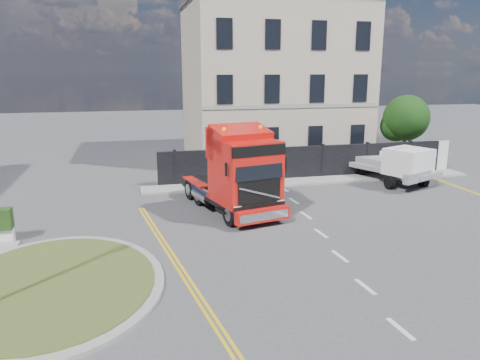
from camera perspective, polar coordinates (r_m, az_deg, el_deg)
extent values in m
plane|color=#424244|center=(18.92, 1.04, -6.84)|extent=(120.00, 120.00, 0.00)
cylinder|color=gray|center=(15.79, -21.90, -11.87)|extent=(6.80, 6.80, 0.12)
cylinder|color=#3E4F1F|center=(15.76, -21.93, -11.61)|extent=(6.20, 6.20, 0.05)
cube|color=black|center=(28.73, 8.16, 2.14)|extent=(18.00, 0.25, 2.00)
cube|color=silver|center=(32.80, 22.13, 2.68)|extent=(2.60, 0.12, 2.00)
cube|color=#B9AD93|center=(35.28, 3.86, 11.68)|extent=(12.00, 10.00, 11.00)
cube|color=#454549|center=(35.58, 4.02, 20.97)|extent=(12.30, 10.30, 0.50)
cylinder|color=#382619|center=(35.21, 19.35, 3.91)|extent=(0.24, 0.24, 2.40)
sphere|color=black|center=(34.96, 19.61, 7.15)|extent=(3.20, 3.20, 3.20)
sphere|color=black|center=(35.09, 18.49, 6.26)|extent=(2.20, 2.20, 2.20)
cube|color=gray|center=(28.12, 8.77, -0.09)|extent=(20.00, 1.60, 0.12)
cube|color=black|center=(22.51, -1.44, -1.51)|extent=(3.84, 6.70, 0.45)
cube|color=red|center=(20.66, 0.62, 1.12)|extent=(3.03, 3.11, 2.80)
cube|color=red|center=(21.37, -0.67, 4.67)|extent=(2.64, 1.45, 1.40)
cube|color=black|center=(19.47, 2.36, 1.56)|extent=(2.15, 0.57, 1.05)
cube|color=red|center=(19.71, 2.76, -4.31)|extent=(2.51, 0.92, 0.55)
cylinder|color=black|center=(19.92, -1.09, -4.20)|extent=(0.55, 1.09, 1.04)
cylinder|color=gray|center=(19.92, -1.09, -4.20)|extent=(0.48, 0.64, 0.57)
cylinder|color=black|center=(20.91, 4.26, -3.38)|extent=(0.55, 1.09, 1.04)
cylinder|color=gray|center=(20.91, 4.26, -3.38)|extent=(0.48, 0.64, 0.57)
cylinder|color=black|center=(23.04, -4.93, -1.80)|extent=(0.55, 1.09, 1.04)
cylinder|color=gray|center=(23.04, -4.93, -1.80)|extent=(0.48, 0.64, 0.57)
cylinder|color=black|center=(23.90, -0.13, -1.20)|extent=(0.55, 1.09, 1.04)
cylinder|color=gray|center=(23.90, -0.13, -1.20)|extent=(0.48, 0.64, 0.57)
cylinder|color=black|center=(24.12, -6.00, -1.13)|extent=(0.55, 1.09, 1.04)
cylinder|color=gray|center=(24.12, -6.00, -1.13)|extent=(0.48, 0.64, 0.57)
cylinder|color=black|center=(24.94, -1.36, -0.58)|extent=(0.55, 1.09, 1.04)
cylinder|color=gray|center=(24.94, -1.36, -0.58)|extent=(0.48, 0.64, 0.57)
cube|color=gray|center=(29.20, 17.93, 1.37)|extent=(4.04, 5.77, 0.28)
cube|color=white|center=(27.68, 19.82, 2.12)|extent=(2.74, 2.68, 1.45)
cylinder|color=black|center=(27.34, 17.77, -0.25)|extent=(0.28, 0.78, 0.78)
cylinder|color=black|center=(28.49, 21.43, -0.01)|extent=(0.28, 0.78, 0.78)
cylinder|color=black|center=(30.18, 14.51, 1.21)|extent=(0.28, 0.78, 0.78)
cylinder|color=black|center=(31.22, 17.97, 1.38)|extent=(0.28, 0.78, 0.78)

